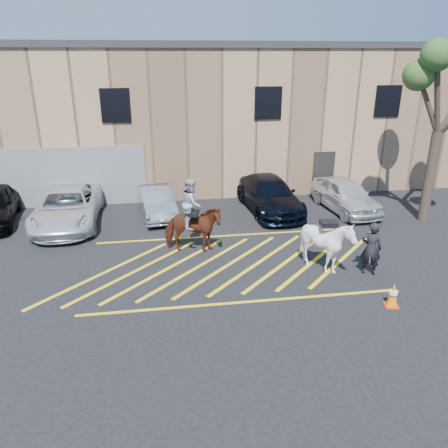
{
  "coord_description": "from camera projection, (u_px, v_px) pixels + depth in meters",
  "views": [
    {
      "loc": [
        -2.22,
        -13.59,
        6.74
      ],
      "look_at": [
        -0.12,
        0.2,
        1.3
      ],
      "focal_mm": 35.0,
      "sensor_mm": 36.0,
      "label": 1
    }
  ],
  "objects": [
    {
      "name": "car_blue_suv",
      "position": [
        269.0,
        195.0,
        19.95
      ],
      "size": [
        2.49,
        5.3,
        1.49
      ],
      "primitive_type": "imported",
      "rotation": [
        0.0,
        0.0,
        0.08
      ],
      "color": "black",
      "rests_on": "ground"
    },
    {
      "name": "warehouse",
      "position": [
        195.0,
        112.0,
        24.99
      ],
      "size": [
        32.42,
        10.2,
        7.3
      ],
      "color": "tan",
      "rests_on": "ground"
    },
    {
      "name": "car_silver_sedan",
      "position": [
        157.0,
        202.0,
        19.33
      ],
      "size": [
        1.84,
        3.98,
        1.27
      ],
      "primitive_type": "imported",
      "rotation": [
        0.0,
        0.0,
        0.13
      ],
      "color": "#8D959A",
      "rests_on": "ground"
    },
    {
      "name": "handler",
      "position": [
        371.0,
        248.0,
        14.07
      ],
      "size": [
        0.77,
        0.65,
        1.79
      ],
      "primitive_type": "imported",
      "rotation": [
        0.0,
        0.0,
        2.74
      ],
      "color": "black",
      "rests_on": "ground"
    },
    {
      "name": "tree",
      "position": [
        446.0,
        83.0,
        16.95
      ],
      "size": [
        3.99,
        4.37,
        7.31
      ],
      "color": "#48372B",
      "rests_on": "ground"
    },
    {
      "name": "car_white_suv",
      "position": [
        345.0,
        195.0,
        19.92
      ],
      "size": [
        2.19,
        4.48,
        1.47
      ],
      "primitive_type": "imported",
      "rotation": [
        0.0,
        0.0,
        0.11
      ],
      "color": "silver",
      "rests_on": "ground"
    },
    {
      "name": "mounted_bay",
      "position": [
        192.0,
        223.0,
        15.56
      ],
      "size": [
        2.25,
        1.37,
        2.77
      ],
      "color": "#592315",
      "rests_on": "ground"
    },
    {
      "name": "traffic_cone",
      "position": [
        393.0,
        295.0,
        12.39
      ],
      "size": [
        0.46,
        0.46,
        0.73
      ],
      "color": "#DE3D09",
      "rests_on": "ground"
    },
    {
      "name": "hatching_zone",
      "position": [
        230.0,
        264.0,
        15.0
      ],
      "size": [
        12.6,
        5.12,
        0.01
      ],
      "color": "yellow",
      "rests_on": "ground"
    },
    {
      "name": "car_white_pickup",
      "position": [
        67.0,
        207.0,
        18.3
      ],
      "size": [
        2.61,
        5.48,
        1.51
      ],
      "primitive_type": "imported",
      "rotation": [
        0.0,
        0.0,
        0.02
      ],
      "color": "white",
      "rests_on": "ground"
    },
    {
      "name": "ground",
      "position": [
        228.0,
        260.0,
        15.28
      ],
      "size": [
        90.0,
        90.0,
        0.0
      ],
      "primitive_type": "plane",
      "color": "black",
      "rests_on": "ground"
    },
    {
      "name": "saddled_white",
      "position": [
        327.0,
        244.0,
        14.2
      ],
      "size": [
        1.87,
        2.02,
        1.91
      ],
      "color": "white",
      "rests_on": "ground"
    }
  ]
}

